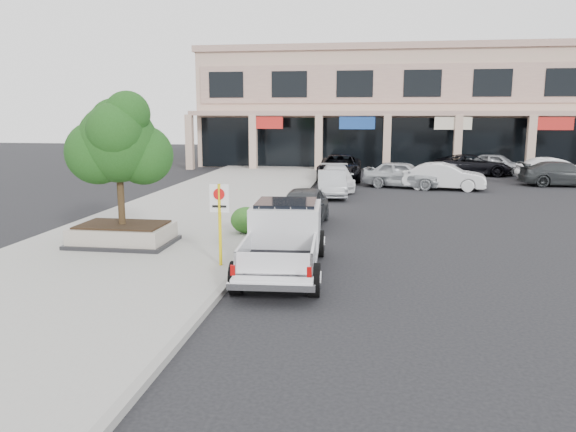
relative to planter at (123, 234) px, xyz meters
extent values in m
plane|color=black|center=(5.93, -1.93, -0.48)|extent=(120.00, 120.00, 0.00)
cube|color=gray|center=(0.43, 4.07, -0.40)|extent=(8.00, 52.00, 0.15)
cube|color=gray|center=(4.38, 4.07, -0.40)|extent=(0.20, 52.00, 0.15)
cube|color=tan|center=(13.93, 32.07, 4.02)|extent=(40.00, 10.00, 9.00)
cube|color=gray|center=(13.93, 32.07, 8.77)|extent=(40.40, 10.40, 0.50)
cube|color=gray|center=(13.93, 25.97, 3.82)|extent=(40.00, 2.20, 0.35)
cube|color=tan|center=(-6.07, 25.12, 1.62)|extent=(0.55, 0.55, 4.20)
cube|color=black|center=(13.93, 27.02, 1.52)|extent=(39.20, 0.08, 3.90)
cube|color=black|center=(0.00, 0.00, -0.27)|extent=(3.20, 2.20, 0.12)
cube|color=gray|center=(0.00, 0.00, 0.04)|extent=(3.00, 2.00, 0.50)
cube|color=black|center=(0.00, 0.00, 0.32)|extent=(2.70, 1.70, 0.06)
cylinder|color=black|center=(0.00, 0.00, 1.45)|extent=(0.22, 0.22, 2.20)
sphere|color=#173D10|center=(0.00, 0.00, 2.95)|extent=(2.50, 2.50, 2.50)
sphere|color=#173D10|center=(0.70, 0.30, 2.55)|extent=(1.90, 1.90, 1.90)
sphere|color=#173D10|center=(-0.30, 0.50, 3.55)|extent=(1.60, 1.60, 1.60)
cylinder|color=yellow|center=(3.82, -1.99, 0.82)|extent=(0.09, 0.09, 2.30)
cube|color=white|center=(3.82, -1.99, 1.57)|extent=(0.55, 0.03, 0.78)
cylinder|color=red|center=(3.82, -2.02, 1.69)|extent=(0.32, 0.02, 0.32)
ellipsoid|color=#164D17|center=(3.57, 2.29, 0.14)|extent=(1.10, 0.99, 0.93)
imported|color=#303235|center=(5.31, 4.60, 0.27)|extent=(1.85, 4.41, 1.49)
imported|color=#ACAFB4|center=(5.86, 12.49, 0.20)|extent=(1.89, 4.25, 1.36)
imported|color=silver|center=(5.90, 15.27, 0.21)|extent=(2.48, 4.90, 1.37)
imported|color=black|center=(5.82, 20.00, 0.35)|extent=(2.85, 6.00, 1.65)
imported|color=#AFB3B8|center=(9.72, 16.66, 0.31)|extent=(4.92, 3.06, 1.56)
imported|color=silver|center=(12.03, 16.17, 0.28)|extent=(4.81, 2.36, 1.52)
imported|color=#2B2F30|center=(19.31, 18.88, 0.25)|extent=(5.08, 2.17, 1.46)
imported|color=black|center=(14.82, 23.98, 0.26)|extent=(5.33, 2.49, 1.48)
imported|color=#AEB1B7|center=(16.66, 24.91, 0.28)|extent=(4.77, 3.25, 1.51)
imported|color=white|center=(19.51, 21.32, 0.27)|extent=(4.67, 2.05, 1.49)
camera|label=1|loc=(7.98, -16.78, 3.91)|focal=35.00mm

